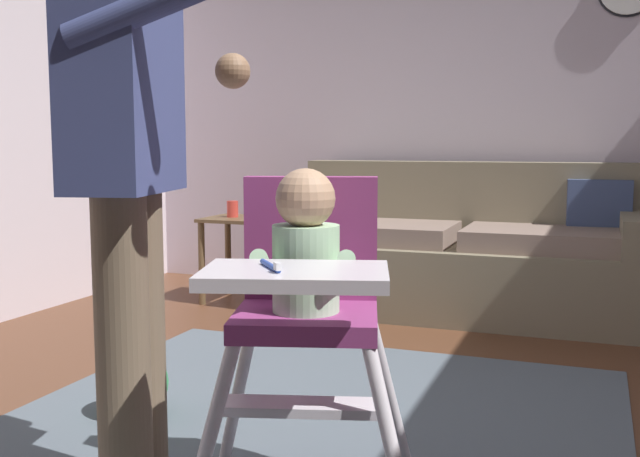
{
  "coord_description": "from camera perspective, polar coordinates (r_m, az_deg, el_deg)",
  "views": [
    {
      "loc": [
        0.86,
        -2.18,
        0.97
      ],
      "look_at": [
        0.18,
        -0.36,
        0.75
      ],
      "focal_mm": 41.61,
      "sensor_mm": 36.0,
      "label": 1
    }
  ],
  "objects": [
    {
      "name": "sippy_cup",
      "position": [
        4.58,
        -6.74,
        1.5
      ],
      "size": [
        0.07,
        0.07,
        0.1
      ],
      "primitive_type": "cylinder",
      "color": "#D13D33",
      "rests_on": "side_table"
    },
    {
      "name": "toy_ball",
      "position": [
        2.79,
        -14.02,
        -11.47
      ],
      "size": [
        0.24,
        0.24,
        0.24
      ],
      "primitive_type": "sphere",
      "color": "green",
      "rests_on": "ground"
    },
    {
      "name": "adult_standing",
      "position": [
        1.98,
        -14.51,
        4.76
      ],
      "size": [
        0.59,
        0.5,
        1.62
      ],
      "rotation": [
        0.0,
        0.0,
        0.25
      ],
      "color": "#735F48",
      "rests_on": "ground"
    },
    {
      "name": "ground",
      "position": [
        2.55,
        -1.0,
        -17.0
      ],
      "size": [
        5.91,
        6.76,
        0.1
      ],
      "primitive_type": "cube",
      "color": "brown"
    },
    {
      "name": "wall_far",
      "position": [
        4.87,
        10.52,
        10.41
      ],
      "size": [
        5.11,
        0.06,
        2.61
      ],
      "primitive_type": "cube",
      "color": "silver",
      "rests_on": "ground"
    },
    {
      "name": "side_table",
      "position": [
        4.58,
        -6.21,
        -0.89
      ],
      "size": [
        0.4,
        0.4,
        0.52
      ],
      "color": "brown",
      "rests_on": "ground"
    },
    {
      "name": "high_chair",
      "position": [
        1.89,
        -1.04,
        -4.04
      ],
      "size": [
        0.74,
        0.83,
        0.92
      ],
      "rotation": [
        0.0,
        0.0,
        -1.28
      ],
      "color": "white",
      "rests_on": "ground"
    },
    {
      "name": "couch",
      "position": [
        4.37,
        11.02,
        -1.98
      ],
      "size": [
        2.08,
        0.86,
        0.86
      ],
      "rotation": [
        0.0,
        0.0,
        -1.57
      ],
      "color": "#7C725B",
      "rests_on": "ground"
    }
  ]
}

